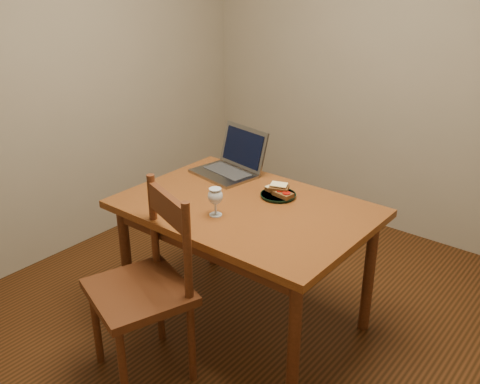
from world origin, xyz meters
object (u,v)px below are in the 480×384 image
Objects in this scene: plate at (278,195)px; laptop at (233,161)px; table at (245,220)px; milk_glass at (215,202)px; chair at (143,279)px.

plate is 0.47× the size of laptop.
plate is at bearing -7.09° from laptop.
table is 0.23m from plate.
milk_glass is at bearing -106.72° from plate.
milk_glass is 0.60m from laptop.
laptop is at bearing 137.35° from table.
chair is 2.94× the size of plate.
plate is 0.45m from laptop.
chair is 1.39× the size of laptop.
table is 8.69× the size of milk_glass.
table is 0.64m from chair.
table is at bearing 76.96° from milk_glass.
laptop is (-0.31, 0.52, -0.00)m from milk_glass.
laptop reaches higher than milk_glass.
table is 6.61× the size of plate.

